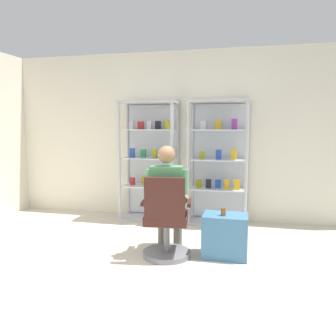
# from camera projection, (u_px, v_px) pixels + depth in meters

# --- Properties ---
(ground_plane) EXTENTS (7.20, 7.20, 0.00)m
(ground_plane) POSITION_uv_depth(u_px,v_px,m) (120.00, 306.00, 2.91)
(ground_plane) COLOR beige
(back_wall) EXTENTS (6.00, 0.10, 2.70)m
(back_wall) POSITION_uv_depth(u_px,v_px,m) (186.00, 136.00, 5.64)
(back_wall) COLOR silver
(back_wall) RESTS_ON ground
(display_cabinet_left) EXTENTS (0.90, 0.45, 1.90)m
(display_cabinet_left) POSITION_uv_depth(u_px,v_px,m) (150.00, 160.00, 5.59)
(display_cabinet_left) COLOR #B7B7BC
(display_cabinet_left) RESTS_ON ground
(display_cabinet_right) EXTENTS (0.90, 0.45, 1.90)m
(display_cabinet_right) POSITION_uv_depth(u_px,v_px,m) (218.00, 162.00, 5.34)
(display_cabinet_right) COLOR #B7B7BC
(display_cabinet_right) RESTS_ON ground
(office_chair) EXTENTS (0.60, 0.56, 0.96)m
(office_chair) POSITION_uv_depth(u_px,v_px,m) (166.00, 225.00, 3.94)
(office_chair) COLOR slate
(office_chair) RESTS_ON ground
(seated_shopkeeper) EXTENTS (0.53, 0.60, 1.29)m
(seated_shopkeeper) POSITION_uv_depth(u_px,v_px,m) (168.00, 194.00, 4.06)
(seated_shopkeeper) COLOR slate
(seated_shopkeeper) RESTS_ON ground
(storage_crate) EXTENTS (0.51, 0.38, 0.50)m
(storage_crate) POSITION_uv_depth(u_px,v_px,m) (225.00, 235.00, 4.01)
(storage_crate) COLOR teal
(storage_crate) RESTS_ON ground
(tea_glass) EXTENTS (0.06, 0.06, 0.09)m
(tea_glass) POSITION_uv_depth(u_px,v_px,m) (223.00, 212.00, 3.93)
(tea_glass) COLOR brown
(tea_glass) RESTS_ON storage_crate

